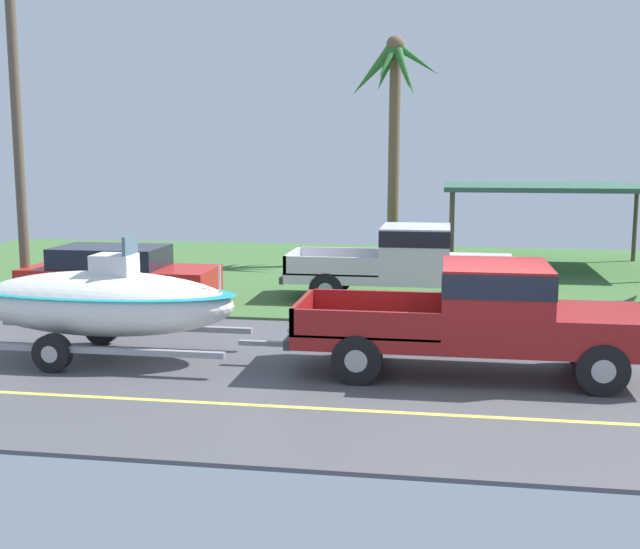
# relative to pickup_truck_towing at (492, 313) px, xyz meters

# --- Properties ---
(ground) EXTENTS (36.00, 22.00, 0.11)m
(ground) POSITION_rel_pickup_truck_towing_xyz_m (-0.23, 7.99, -1.04)
(ground) COLOR #4C4C51
(pickup_truck_towing) EXTENTS (5.90, 2.01, 1.85)m
(pickup_truck_towing) POSITION_rel_pickup_truck_towing_xyz_m (0.00, 0.00, 0.00)
(pickup_truck_towing) COLOR maroon
(pickup_truck_towing) RESTS_ON ground
(boat_on_trailer) EXTENTS (6.05, 2.17, 2.20)m
(boat_on_trailer) POSITION_rel_pickup_truck_towing_xyz_m (-6.76, -0.00, -0.02)
(boat_on_trailer) COLOR gray
(boat_on_trailer) RESTS_ON ground
(parked_pickup_background) EXTENTS (5.66, 2.05, 1.86)m
(parked_pickup_background) POSITION_rel_pickup_truck_towing_xyz_m (-1.54, 6.29, 0.00)
(parked_pickup_background) COLOR silver
(parked_pickup_background) RESTS_ON ground
(parked_sedan_near) EXTENTS (4.61, 1.86, 1.38)m
(parked_sedan_near) POSITION_rel_pickup_truck_towing_xyz_m (-8.62, 5.00, -0.36)
(parked_sedan_near) COLOR #B21E19
(parked_sedan_near) RESTS_ON ground
(carport_awning) EXTENTS (6.48, 4.66, 2.63)m
(carport_awning) POSITION_rel_pickup_truck_towing_xyz_m (2.35, 12.36, 1.47)
(carport_awning) COLOR #4C4238
(carport_awning) RESTS_ON ground
(palm_tree_near_left) EXTENTS (2.95, 2.34, 7.25)m
(palm_tree_near_left) POSITION_rel_pickup_truck_towing_xyz_m (-2.57, 12.74, 4.28)
(palm_tree_near_left) COLOR brown
(palm_tree_near_left) RESTS_ON ground
(utility_pole) EXTENTS (0.24, 1.80, 8.64)m
(utility_pole) POSITION_rel_pickup_truck_towing_xyz_m (-10.86, 4.69, 3.44)
(utility_pole) COLOR brown
(utility_pole) RESTS_ON ground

